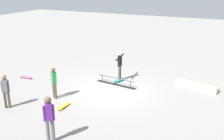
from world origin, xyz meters
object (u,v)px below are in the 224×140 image
grind_rail (116,82)px  loose_skateboard_pink (26,77)px  skate_ledge (196,86)px  loose_skateboard_yellow (63,106)px  skater_main (120,64)px  skateboard_main (119,80)px  bystander_grey_shirt (5,89)px  bystander_purple_shirt (49,117)px  bystander_green_shirt (54,81)px

grind_rail → loose_skateboard_pink: (5.14, 1.36, -0.10)m
grind_rail → skate_ledge: grind_rail is taller
grind_rail → loose_skateboard_yellow: bearing=80.3°
skater_main → skateboard_main: 0.92m
bystander_grey_shirt → loose_skateboard_pink: size_ratio=1.94×
bystander_grey_shirt → loose_skateboard_yellow: size_ratio=1.95×
grind_rail → bystander_grey_shirt: bearing=60.8°
skate_ledge → skateboard_main: 4.11m
loose_skateboard_pink → bystander_purple_shirt: bearing=137.2°
loose_skateboard_pink → skateboard_main: bearing=-162.9°
grind_rail → skateboard_main: 0.51m
bystander_purple_shirt → bystander_grey_shirt: size_ratio=1.10×
grind_rail → loose_skateboard_pink: 5.32m
skater_main → bystander_green_shirt: (1.85, 3.50, -0.10)m
grind_rail → bystander_green_shirt: (1.94, 2.80, 0.70)m
bystander_grey_shirt → loose_skateboard_yellow: bystander_grey_shirt is taller
grind_rail → skater_main: (0.09, -0.70, 0.79)m
loose_skateboard_pink → skate_ledge: bearing=-166.4°
bystander_grey_shirt → loose_skateboard_pink: bystander_grey_shirt is taller
skater_main → loose_skateboard_pink: bearing=-74.3°
bystander_green_shirt → bystander_grey_shirt: size_ratio=0.98×
skate_ledge → skater_main: size_ratio=1.34×
skater_main → loose_skateboard_pink: skater_main is taller
bystander_green_shirt → loose_skateboard_yellow: 1.41m
skater_main → bystander_grey_shirt: bearing=-37.4°
skateboard_main → bystander_green_shirt: size_ratio=0.53×
bystander_green_shirt → skateboard_main: bearing=80.8°
skate_ledge → loose_skateboard_yellow: size_ratio=2.77×
skateboard_main → loose_skateboard_yellow: 4.08m
bystander_purple_shirt → skater_main: bearing=48.5°
bystander_purple_shirt → bystander_grey_shirt: bystander_purple_shirt is taller
grind_rail → loose_skateboard_yellow: (0.99, 3.46, -0.10)m
bystander_purple_shirt → bystander_green_shirt: bystander_purple_shirt is taller
bystander_green_shirt → loose_skateboard_pink: (3.20, -1.44, -0.79)m
grind_rail → skateboard_main: size_ratio=2.91×
loose_skateboard_yellow → skate_ledge: bearing=-45.5°
bystander_green_shirt → bystander_purple_shirt: bearing=-34.0°
skater_main → bystander_green_shirt: bearing=-34.3°
skate_ledge → bystander_grey_shirt: size_ratio=1.42×
bystander_grey_shirt → loose_skateboard_pink: 3.79m
bystander_green_shirt → grind_rail: bearing=76.2°
grind_rail → loose_skateboard_yellow: 3.60m
skate_ledge → bystander_purple_shirt: (3.85, 7.12, 0.84)m
skate_ledge → bystander_purple_shirt: bearing=61.6°
skate_ledge → bystander_purple_shirt: 8.14m
bystander_purple_shirt → bystander_grey_shirt: (3.37, -1.26, -0.09)m
skate_ledge → skateboard_main: skate_ledge is taller
skate_ledge → skater_main: bearing=8.8°
skater_main → bystander_grey_shirt: 6.09m
grind_rail → skateboard_main: grind_rail is taller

